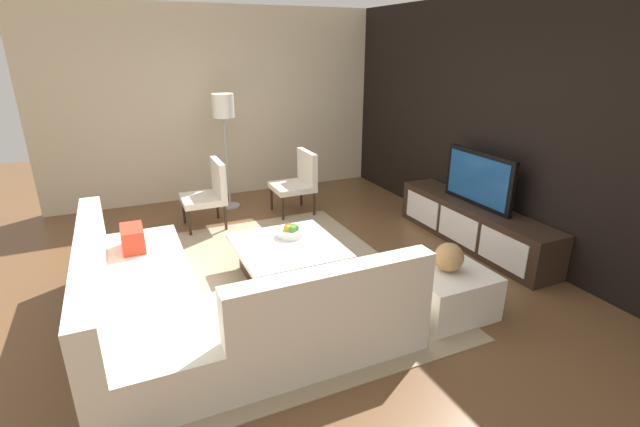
{
  "coord_description": "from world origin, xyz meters",
  "views": [
    {
      "loc": [
        3.79,
        -1.3,
        2.24
      ],
      "look_at": [
        -0.31,
        0.55,
        0.57
      ],
      "focal_mm": 25.41,
      "sensor_mm": 36.0,
      "label": 1
    }
  ],
  "objects_px": {
    "floor_lamp": "(224,114)",
    "ottoman": "(445,290)",
    "media_console": "(473,225)",
    "coffee_table": "(288,260)",
    "fruit_bowl": "(291,231)",
    "decorative_ball": "(449,257)",
    "accent_chair_far": "(299,179)",
    "television": "(479,179)",
    "accent_chair_near": "(210,190)",
    "sectional_couch": "(203,305)"
  },
  "relations": [
    {
      "from": "sectional_couch",
      "to": "television",
      "type": "bearing_deg",
      "value": 99.25
    },
    {
      "from": "coffee_table",
      "to": "accent_chair_far",
      "type": "xyz_separation_m",
      "value": [
        -1.8,
        0.84,
        0.29
      ]
    },
    {
      "from": "coffee_table",
      "to": "floor_lamp",
      "type": "relative_size",
      "value": 0.65
    },
    {
      "from": "sectional_couch",
      "to": "coffee_table",
      "type": "xyz_separation_m",
      "value": [
        -0.63,
        0.96,
        -0.08
      ]
    },
    {
      "from": "media_console",
      "to": "ottoman",
      "type": "xyz_separation_m",
      "value": [
        1.03,
        -1.23,
        -0.05
      ]
    },
    {
      "from": "media_console",
      "to": "coffee_table",
      "type": "distance_m",
      "value": 2.3
    },
    {
      "from": "coffee_table",
      "to": "accent_chair_far",
      "type": "relative_size",
      "value": 1.21
    },
    {
      "from": "accent_chair_near",
      "to": "ottoman",
      "type": "xyz_separation_m",
      "value": [
        2.91,
        1.47,
        -0.29
      ]
    },
    {
      "from": "fruit_bowl",
      "to": "ottoman",
      "type": "bearing_deg",
      "value": 36.3
    },
    {
      "from": "coffee_table",
      "to": "accent_chair_near",
      "type": "distance_m",
      "value": 1.85
    },
    {
      "from": "coffee_table",
      "to": "fruit_bowl",
      "type": "bearing_deg",
      "value": 150.38
    },
    {
      "from": "ottoman",
      "to": "accent_chair_far",
      "type": "height_order",
      "value": "accent_chair_far"
    },
    {
      "from": "floor_lamp",
      "to": "accent_chair_far",
      "type": "height_order",
      "value": "floor_lamp"
    },
    {
      "from": "media_console",
      "to": "accent_chair_far",
      "type": "relative_size",
      "value": 2.58
    },
    {
      "from": "media_console",
      "to": "accent_chair_near",
      "type": "distance_m",
      "value": 3.3
    },
    {
      "from": "media_console",
      "to": "accent_chair_near",
      "type": "xyz_separation_m",
      "value": [
        -1.88,
        -2.7,
        0.24
      ]
    },
    {
      "from": "television",
      "to": "floor_lamp",
      "type": "height_order",
      "value": "floor_lamp"
    },
    {
      "from": "accent_chair_near",
      "to": "floor_lamp",
      "type": "distance_m",
      "value": 1.15
    },
    {
      "from": "fruit_bowl",
      "to": "decorative_ball",
      "type": "height_order",
      "value": "decorative_ball"
    },
    {
      "from": "television",
      "to": "coffee_table",
      "type": "distance_m",
      "value": 2.38
    },
    {
      "from": "accent_chair_far",
      "to": "floor_lamp",
      "type": "bearing_deg",
      "value": -117.87
    },
    {
      "from": "ottoman",
      "to": "decorative_ball",
      "type": "distance_m",
      "value": 0.33
    },
    {
      "from": "ottoman",
      "to": "media_console",
      "type": "bearing_deg",
      "value": 129.99
    },
    {
      "from": "media_console",
      "to": "ottoman",
      "type": "distance_m",
      "value": 1.61
    },
    {
      "from": "television",
      "to": "accent_chair_near",
      "type": "relative_size",
      "value": 1.18
    },
    {
      "from": "decorative_ball",
      "to": "floor_lamp",
      "type": "bearing_deg",
      "value": -163.11
    },
    {
      "from": "media_console",
      "to": "coffee_table",
      "type": "bearing_deg",
      "value": -92.49
    },
    {
      "from": "television",
      "to": "decorative_ball",
      "type": "height_order",
      "value": "television"
    },
    {
      "from": "fruit_bowl",
      "to": "accent_chair_far",
      "type": "bearing_deg",
      "value": 155.58
    },
    {
      "from": "television",
      "to": "floor_lamp",
      "type": "relative_size",
      "value": 0.63
    },
    {
      "from": "fruit_bowl",
      "to": "coffee_table",
      "type": "bearing_deg",
      "value": -29.62
    },
    {
      "from": "fruit_bowl",
      "to": "decorative_ball",
      "type": "xyz_separation_m",
      "value": [
        1.31,
        0.96,
        0.09
      ]
    },
    {
      "from": "ottoman",
      "to": "accent_chair_far",
      "type": "xyz_separation_m",
      "value": [
        -2.94,
        -0.23,
        0.29
      ]
    },
    {
      "from": "ottoman",
      "to": "accent_chair_far",
      "type": "distance_m",
      "value": 2.96
    },
    {
      "from": "accent_chair_near",
      "to": "decorative_ball",
      "type": "xyz_separation_m",
      "value": [
        2.91,
        1.47,
        0.04
      ]
    },
    {
      "from": "accent_chair_near",
      "to": "ottoman",
      "type": "relative_size",
      "value": 1.24
    },
    {
      "from": "media_console",
      "to": "television",
      "type": "distance_m",
      "value": 0.56
    },
    {
      "from": "floor_lamp",
      "to": "ottoman",
      "type": "distance_m",
      "value": 3.89
    },
    {
      "from": "floor_lamp",
      "to": "ottoman",
      "type": "height_order",
      "value": "floor_lamp"
    },
    {
      "from": "television",
      "to": "fruit_bowl",
      "type": "relative_size",
      "value": 3.67
    },
    {
      "from": "media_console",
      "to": "coffee_table",
      "type": "height_order",
      "value": "media_console"
    },
    {
      "from": "coffee_table",
      "to": "decorative_ball",
      "type": "xyz_separation_m",
      "value": [
        1.13,
        1.07,
        0.33
      ]
    },
    {
      "from": "sectional_couch",
      "to": "coffee_table",
      "type": "distance_m",
      "value": 1.15
    },
    {
      "from": "accent_chair_near",
      "to": "coffee_table",
      "type": "bearing_deg",
      "value": 2.78
    },
    {
      "from": "sectional_couch",
      "to": "floor_lamp",
      "type": "distance_m",
      "value": 3.37
    },
    {
      "from": "television",
      "to": "accent_chair_far",
      "type": "height_order",
      "value": "television"
    },
    {
      "from": "floor_lamp",
      "to": "ottoman",
      "type": "xyz_separation_m",
      "value": [
        3.55,
        1.08,
        -1.16
      ]
    },
    {
      "from": "coffee_table",
      "to": "floor_lamp",
      "type": "height_order",
      "value": "floor_lamp"
    },
    {
      "from": "fruit_bowl",
      "to": "accent_chair_far",
      "type": "height_order",
      "value": "accent_chair_far"
    },
    {
      "from": "fruit_bowl",
      "to": "decorative_ball",
      "type": "distance_m",
      "value": 1.63
    }
  ]
}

